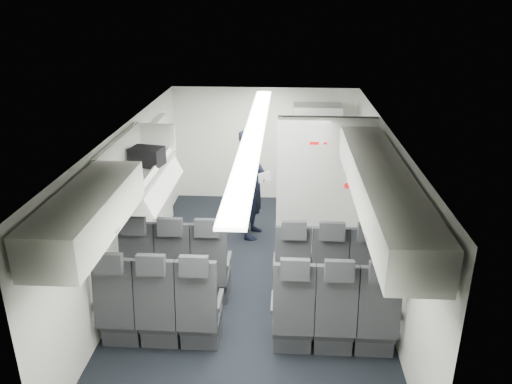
# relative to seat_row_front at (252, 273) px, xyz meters

# --- Properties ---
(cabin_shell) EXTENTS (3.41, 6.01, 2.16)m
(cabin_shell) POSITION_rel_seat_row_front_xyz_m (0.00, 0.53, 0.72)
(cabin_shell) COLOR black
(cabin_shell) RESTS_ON ground
(seat_row_front) EXTENTS (3.33, 0.56, 1.24)m
(seat_row_front) POSITION_rel_seat_row_front_xyz_m (0.00, 0.00, 0.00)
(seat_row_front) COLOR black
(seat_row_front) RESTS_ON cabin_shell
(seat_row_mid) EXTENTS (3.33, 0.56, 1.24)m
(seat_row_mid) POSITION_rel_seat_row_front_xyz_m (0.00, -0.90, 0.00)
(seat_row_mid) COLOR black
(seat_row_mid) RESTS_ON cabin_shell
(overhead_bin_left_rear) EXTENTS (0.53, 1.80, 0.40)m
(overhead_bin_left_rear) POSITION_rel_seat_row_front_xyz_m (-1.40, -1.47, 1.46)
(overhead_bin_left_rear) COLOR white
(overhead_bin_left_rear) RESTS_ON cabin_shell
(overhead_bin_left_front_open) EXTENTS (0.64, 1.70, 0.72)m
(overhead_bin_left_front_open) POSITION_rel_seat_row_front_xyz_m (-1.44, 0.28, 1.33)
(overhead_bin_left_front_open) COLOR #9E9E93
(overhead_bin_left_front_open) RESTS_ON cabin_shell
(overhead_bin_right_rear) EXTENTS (0.53, 1.80, 0.40)m
(overhead_bin_right_rear) POSITION_rel_seat_row_front_xyz_m (1.40, -1.47, 1.46)
(overhead_bin_right_rear) COLOR white
(overhead_bin_right_rear) RESTS_ON cabin_shell
(overhead_bin_right_front) EXTENTS (0.53, 1.70, 0.40)m
(overhead_bin_right_front) POSITION_rel_seat_row_front_xyz_m (1.40, 0.28, 1.46)
(overhead_bin_right_front) COLOR white
(overhead_bin_right_front) RESTS_ON cabin_shell
(bulkhead_partition) EXTENTS (1.40, 0.15, 2.13)m
(bulkhead_partition) POSITION_rel_seat_row_front_xyz_m (0.98, 1.33, 0.67)
(bulkhead_partition) COLOR silver
(bulkhead_partition) RESTS_ON cabin_shell
(galley_unit) EXTENTS (0.85, 0.52, 1.90)m
(galley_unit) POSITION_rel_seat_row_front_xyz_m (0.95, 3.25, 0.55)
(galley_unit) COLOR #939399
(galley_unit) RESTS_ON cabin_shell
(boarding_door) EXTENTS (0.12, 1.27, 1.86)m
(boarding_door) POSITION_rel_seat_row_front_xyz_m (-1.64, 2.09, 0.55)
(boarding_door) COLOR silver
(boarding_door) RESTS_ON cabin_shell
(flight_attendant) EXTENTS (0.53, 0.72, 1.80)m
(flight_attendant) POSITION_rel_seat_row_front_xyz_m (-0.12, 1.89, 0.50)
(flight_attendant) COLOR black
(flight_attendant) RESTS_ON ground
(carry_on_bag) EXTENTS (0.45, 0.36, 0.24)m
(carry_on_bag) POSITION_rel_seat_row_front_xyz_m (-1.37, 0.46, 1.39)
(carry_on_bag) COLOR black
(carry_on_bag) RESTS_ON overhead_bin_left_front_open
(papers) EXTENTS (0.22, 0.03, 0.15)m
(papers) POSITION_rel_seat_row_front_xyz_m (0.07, 1.84, 0.64)
(papers) COLOR white
(papers) RESTS_ON flight_attendant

